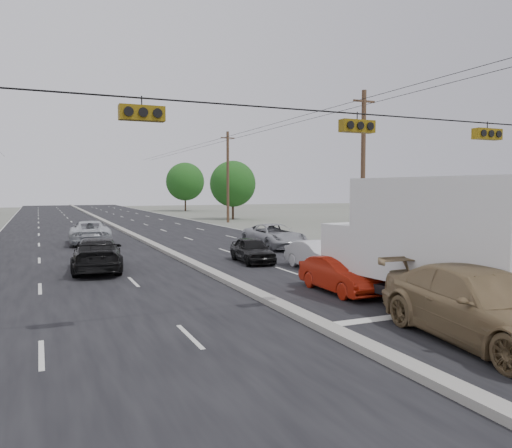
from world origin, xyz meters
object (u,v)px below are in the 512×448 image
object	(u,v)px
tree_right_far	(185,182)
oncoming_near	(97,255)
black_suv	(511,282)
red_sedan	(341,275)
utility_pole_right_c	(228,176)
oncoming_far	(90,232)
queue_car_e	(352,242)
box_truck	(432,241)
queue_car_c	(274,236)
tree_right_mid	(233,184)
tan_sedan	(483,307)
queue_car_b	(317,256)
utility_pole_right_b	(363,167)
queue_car_a	(252,250)

from	to	relation	value
tree_right_far	oncoming_near	distance (m)	62.24
black_suv	oncoming_near	distance (m)	16.57
red_sedan	utility_pole_right_c	bearing A→B (deg)	76.18
oncoming_far	queue_car_e	bearing A→B (deg)	143.51
tree_right_far	box_truck	world-z (taller)	tree_right_far
tree_right_far	queue_car_c	size ratio (longest dim) A/B	1.52
tree_right_mid	tan_sedan	distance (m)	49.87
tan_sedan	red_sedan	world-z (taller)	tan_sedan
queue_car_c	oncoming_far	distance (m)	12.57
tan_sedan	oncoming_near	distance (m)	16.33
box_truck	queue_car_e	world-z (taller)	box_truck
tree_right_mid	oncoming_far	size ratio (longest dim) A/B	1.27
utility_pole_right_c	tree_right_far	size ratio (longest dim) A/B	1.23
tree_right_far	red_sedan	distance (m)	68.37
tree_right_far	tan_sedan	size ratio (longest dim) A/B	1.34
black_suv	oncoming_far	bearing A→B (deg)	115.21
tree_right_far	black_suv	bearing A→B (deg)	-97.26
box_truck	black_suv	xyz separation A→B (m)	(2.54, -0.82, -1.36)
utility_pole_right_c	oncoming_near	size ratio (longest dim) A/B	1.91
queue_car_b	oncoming_far	xyz separation A→B (m)	(-8.50, 15.49, 0.13)
utility_pole_right_b	oncoming_near	size ratio (longest dim) A/B	1.91
queue_car_e	oncoming_far	size ratio (longest dim) A/B	0.71
box_truck	queue_car_c	size ratio (longest dim) A/B	1.54
tree_right_mid	tree_right_far	xyz separation A→B (m)	(1.00, 25.00, 0.62)
box_truck	queue_car_a	world-z (taller)	box_truck
box_truck	queue_car_b	xyz separation A→B (m)	(0.41, 7.61, -1.42)
box_truck	tan_sedan	distance (m)	3.95
queue_car_a	queue_car_c	bearing A→B (deg)	58.41
utility_pole_right_c	oncoming_near	distance (m)	33.54
utility_pole_right_c	red_sedan	xyz separation A→B (m)	(-9.50, -36.98, -4.47)
utility_pole_right_b	tan_sedan	xyz separation A→B (m)	(-9.61, -18.26, -4.22)
utility_pole_right_c	tree_right_mid	size ratio (longest dim) A/B	1.40
utility_pole_right_b	tan_sedan	world-z (taller)	utility_pole_right_b
tan_sedan	queue_car_b	world-z (taller)	tan_sedan
box_truck	tan_sedan	size ratio (longest dim) A/B	1.35
oncoming_far	tree_right_mid	bearing A→B (deg)	-126.61
red_sedan	tan_sedan	bearing A→B (deg)	-90.46
utility_pole_right_b	queue_car_c	xyz separation A→B (m)	(-5.80, 1.12, -4.36)
black_suv	queue_car_c	size ratio (longest dim) A/B	0.96
oncoming_far	queue_car_b	bearing A→B (deg)	122.76
oncoming_far	queue_car_a	bearing A→B (deg)	122.40
tree_right_mid	box_truck	xyz separation A→B (m)	(-10.54, -44.84, -2.27)
queue_car_c	oncoming_near	xyz separation A→B (m)	(-11.11, -4.77, 0.02)
tree_right_far	queue_car_e	bearing A→B (deg)	-96.29
queue_car_a	queue_car_b	bearing A→B (deg)	-55.68
box_truck	queue_car_e	size ratio (longest dim) A/B	2.07
tree_right_far	oncoming_far	size ratio (longest dim) A/B	1.45
queue_car_c	tan_sedan	bearing A→B (deg)	-101.86
queue_car_b	black_suv	bearing A→B (deg)	-77.19
queue_car_b	oncoming_far	size ratio (longest dim) A/B	0.70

